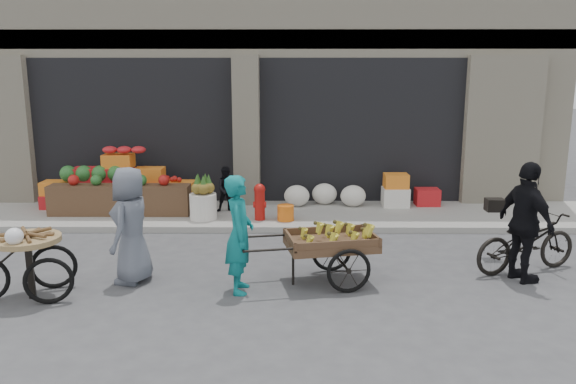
{
  "coord_description": "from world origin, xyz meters",
  "views": [
    {
      "loc": [
        0.98,
        -6.97,
        2.91
      ],
      "look_at": [
        0.91,
        1.52,
        1.1
      ],
      "focal_mm": 35.0,
      "sensor_mm": 36.0,
      "label": 1
    }
  ],
  "objects_px": {
    "tricycle_cart": "(28,257)",
    "bicycle": "(526,242)",
    "fire_hydrant": "(260,200)",
    "pineapple_bin": "(203,206)",
    "banana_cart": "(328,239)",
    "vendor_woman": "(239,234)",
    "vendor_grey": "(131,225)",
    "seated_person": "(227,189)",
    "cyclist": "(526,223)",
    "orange_bucket": "(286,213)"
  },
  "relations": [
    {
      "from": "tricycle_cart",
      "to": "bicycle",
      "type": "xyz_separation_m",
      "value": [
        6.9,
        1.07,
        -0.11
      ]
    },
    {
      "from": "fire_hydrant",
      "to": "bicycle",
      "type": "height_order",
      "value": "bicycle"
    },
    {
      "from": "pineapple_bin",
      "to": "banana_cart",
      "type": "xyz_separation_m",
      "value": [
        2.22,
        -3.05,
        0.26
      ]
    },
    {
      "from": "banana_cart",
      "to": "bicycle",
      "type": "height_order",
      "value": "bicycle"
    },
    {
      "from": "vendor_woman",
      "to": "banana_cart",
      "type": "bearing_deg",
      "value": -75.79
    },
    {
      "from": "vendor_grey",
      "to": "banana_cart",
      "type": "bearing_deg",
      "value": 100.19
    },
    {
      "from": "seated_person",
      "to": "cyclist",
      "type": "xyz_separation_m",
      "value": [
        4.6,
        -3.57,
        0.27
      ]
    },
    {
      "from": "fire_hydrant",
      "to": "vendor_grey",
      "type": "relative_size",
      "value": 0.43
    },
    {
      "from": "orange_bucket",
      "to": "bicycle",
      "type": "distance_m",
      "value": 4.37
    },
    {
      "from": "cyclist",
      "to": "tricycle_cart",
      "type": "bearing_deg",
      "value": 76.86
    },
    {
      "from": "vendor_woman",
      "to": "vendor_grey",
      "type": "bearing_deg",
      "value": 75.84
    },
    {
      "from": "tricycle_cart",
      "to": "cyclist",
      "type": "height_order",
      "value": "cyclist"
    },
    {
      "from": "vendor_woman",
      "to": "vendor_grey",
      "type": "distance_m",
      "value": 1.59
    },
    {
      "from": "bicycle",
      "to": "vendor_grey",
      "type": "bearing_deg",
      "value": 75.7
    },
    {
      "from": "tricycle_cart",
      "to": "cyclist",
      "type": "relative_size",
      "value": 0.85
    },
    {
      "from": "seated_person",
      "to": "orange_bucket",
      "type": "bearing_deg",
      "value": -40.26
    },
    {
      "from": "cyclist",
      "to": "bicycle",
      "type": "bearing_deg",
      "value": -45.43
    },
    {
      "from": "pineapple_bin",
      "to": "cyclist",
      "type": "relative_size",
      "value": 0.3
    },
    {
      "from": "fire_hydrant",
      "to": "orange_bucket",
      "type": "height_order",
      "value": "fire_hydrant"
    },
    {
      "from": "vendor_woman",
      "to": "bicycle",
      "type": "distance_m",
      "value": 4.27
    },
    {
      "from": "banana_cart",
      "to": "bicycle",
      "type": "bearing_deg",
      "value": -2.27
    },
    {
      "from": "vendor_grey",
      "to": "cyclist",
      "type": "relative_size",
      "value": 0.96
    },
    {
      "from": "seated_person",
      "to": "vendor_woman",
      "type": "xyz_separation_m",
      "value": [
        0.62,
        -3.98,
        0.22
      ]
    },
    {
      "from": "banana_cart",
      "to": "cyclist",
      "type": "height_order",
      "value": "cyclist"
    },
    {
      "from": "orange_bucket",
      "to": "tricycle_cart",
      "type": "bearing_deg",
      "value": -132.99
    },
    {
      "from": "bicycle",
      "to": "fire_hydrant",
      "type": "bearing_deg",
      "value": 39.5
    },
    {
      "from": "seated_person",
      "to": "tricycle_cart",
      "type": "distance_m",
      "value": 4.74
    },
    {
      "from": "orange_bucket",
      "to": "bicycle",
      "type": "height_order",
      "value": "bicycle"
    },
    {
      "from": "seated_person",
      "to": "vendor_grey",
      "type": "bearing_deg",
      "value": -114.3
    },
    {
      "from": "orange_bucket",
      "to": "bicycle",
      "type": "relative_size",
      "value": 0.19
    },
    {
      "from": "vendor_woman",
      "to": "vendor_grey",
      "type": "relative_size",
      "value": 0.97
    },
    {
      "from": "banana_cart",
      "to": "tricycle_cart",
      "type": "relative_size",
      "value": 1.51
    },
    {
      "from": "tricycle_cart",
      "to": "pineapple_bin",
      "type": "bearing_deg",
      "value": 48.35
    },
    {
      "from": "cyclist",
      "to": "vendor_grey",
      "type": "bearing_deg",
      "value": 71.73
    },
    {
      "from": "pineapple_bin",
      "to": "vendor_woman",
      "type": "distance_m",
      "value": 3.56
    },
    {
      "from": "vendor_woman",
      "to": "pineapple_bin",
      "type": "bearing_deg",
      "value": 15.5
    },
    {
      "from": "pineapple_bin",
      "to": "cyclist",
      "type": "xyz_separation_m",
      "value": [
        5.0,
        -2.97,
        0.49
      ]
    },
    {
      "from": "tricycle_cart",
      "to": "cyclist",
      "type": "xyz_separation_m",
      "value": [
        6.7,
        0.67,
        0.29
      ]
    },
    {
      "from": "pineapple_bin",
      "to": "vendor_woman",
      "type": "height_order",
      "value": "vendor_woman"
    },
    {
      "from": "fire_hydrant",
      "to": "tricycle_cart",
      "type": "distance_m",
      "value": 4.56
    },
    {
      "from": "fire_hydrant",
      "to": "bicycle",
      "type": "relative_size",
      "value": 0.41
    },
    {
      "from": "seated_person",
      "to": "bicycle",
      "type": "height_order",
      "value": "seated_person"
    },
    {
      "from": "seated_person",
      "to": "banana_cart",
      "type": "distance_m",
      "value": 4.08
    },
    {
      "from": "banana_cart",
      "to": "cyclist",
      "type": "xyz_separation_m",
      "value": [
        2.77,
        0.08,
        0.23
      ]
    },
    {
      "from": "banana_cart",
      "to": "vendor_woman",
      "type": "relative_size",
      "value": 1.37
    },
    {
      "from": "pineapple_bin",
      "to": "tricycle_cart",
      "type": "distance_m",
      "value": 4.03
    },
    {
      "from": "pineapple_bin",
      "to": "orange_bucket",
      "type": "distance_m",
      "value": 1.61
    },
    {
      "from": "pineapple_bin",
      "to": "banana_cart",
      "type": "bearing_deg",
      "value": -53.88
    },
    {
      "from": "seated_person",
      "to": "vendor_woman",
      "type": "height_order",
      "value": "vendor_woman"
    },
    {
      "from": "seated_person",
      "to": "cyclist",
      "type": "distance_m",
      "value": 5.83
    }
  ]
}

